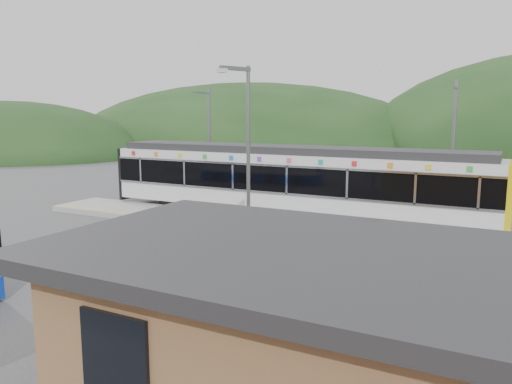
% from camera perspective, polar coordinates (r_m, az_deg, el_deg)
% --- Properties ---
extents(ground, '(120.00, 120.00, 0.00)m').
position_cam_1_polar(ground, '(20.56, -1.67, -6.29)').
color(ground, '#4C4C4F').
rests_on(ground, ground).
extents(hills, '(146.00, 149.00, 26.00)m').
position_cam_1_polar(hills, '(23.52, 18.23, -4.78)').
color(hills, '#1E3D19').
rests_on(hills, ground).
extents(platform, '(26.00, 3.20, 0.30)m').
position_cam_1_polar(platform, '(23.38, 2.26, -4.03)').
color(platform, '#9E9E99').
rests_on(platform, ground).
extents(yellow_line, '(26.00, 0.10, 0.01)m').
position_cam_1_polar(yellow_line, '(22.20, 0.83, -4.32)').
color(yellow_line, yellow).
rests_on(yellow_line, platform).
extents(train, '(20.44, 3.01, 3.74)m').
position_cam_1_polar(train, '(25.64, 3.90, 1.47)').
color(train, black).
rests_on(train, ground).
extents(catenary_mast_west, '(0.18, 1.80, 7.00)m').
position_cam_1_polar(catenary_mast_west, '(30.83, -5.39, 5.69)').
color(catenary_mast_west, slate).
rests_on(catenary_mast_west, ground).
extents(catenary_mast_east, '(0.18, 1.80, 7.00)m').
position_cam_1_polar(catenary_mast_east, '(26.09, 21.55, 4.49)').
color(catenary_mast_east, slate).
rests_on(catenary_mast_east, ground).
extents(station_shelter, '(9.20, 6.20, 3.00)m').
position_cam_1_polar(station_shelter, '(9.88, 3.54, -14.13)').
color(station_shelter, olive).
rests_on(station_shelter, ground).
extents(lamp_post, '(0.51, 1.24, 6.87)m').
position_cam_1_polar(lamp_post, '(15.65, -1.11, 4.05)').
color(lamp_post, slate).
rests_on(lamp_post, ground).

